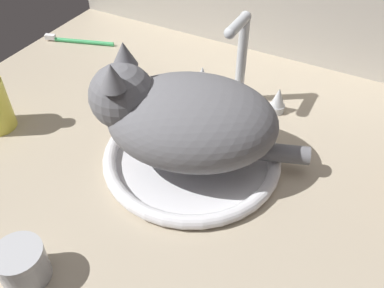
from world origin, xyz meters
The scene contains 6 objects.
countertop centered at (0.00, 0.00, 1.50)cm, with size 106.20×81.19×3.00cm, color #B7A88E.
sink_basin centered at (3.82, -1.72, 4.05)cm, with size 31.95×31.95×2.39cm.
faucet centered at (3.82, 18.67, 10.68)cm, with size 20.49×10.23×19.93cm.
cat centered at (1.71, -2.46, 12.81)cm, with size 36.74×29.32×18.68cm.
metal_jar centered at (-5.68, -32.92, 5.98)cm, with size 6.81×6.81×5.92cm.
toothbrush centered at (-42.73, 22.66, 3.61)cm, with size 17.84×6.81×1.70cm.
Camera 1 is at (28.77, -48.67, 55.61)cm, focal length 38.44 mm.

